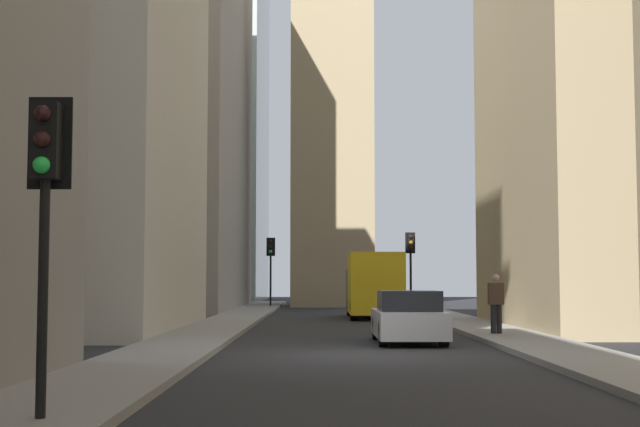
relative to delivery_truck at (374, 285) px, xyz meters
name	(u,v)px	position (x,y,z in m)	size (l,w,h in m)	color
ground_plane	(364,355)	(-19.39, 1.40, -1.46)	(135.00, 135.00, 0.00)	#262628
sidewalk_right	(167,352)	(-19.39, 5.90, -1.39)	(90.00, 2.20, 0.14)	gray
sidewalk_left	(560,352)	(-19.39, -3.10, -1.39)	(90.00, 2.20, 0.14)	gray
building_right_midfar	(37,62)	(-9.95, 11.99, 7.60)	(13.11, 10.50, 18.11)	beige
building_right_far	(151,109)	(10.98, 12.00, 9.93)	(19.92, 10.00, 22.77)	gray
church_spire	(332,15)	(17.58, 1.60, 17.36)	(5.68, 5.68, 36.04)	#9E8966
delivery_truck	(374,285)	(0.00, 0.00, 0.00)	(6.46, 2.25, 2.84)	yellow
sedan_silver	(408,318)	(-15.61, 0.00, -0.80)	(4.30, 1.78, 1.42)	#B7BABF
traffic_light_foreground	(45,179)	(-29.84, 5.60, 1.43)	(0.43, 0.52, 3.74)	black
traffic_light_midblock	(411,253)	(7.31, -2.37, 1.65)	(0.43, 0.52, 4.04)	black
traffic_light_far_junction	(271,256)	(14.13, 5.33, 1.67)	(0.43, 0.52, 4.07)	black
pedestrian	(496,301)	(-13.61, -2.76, -0.37)	(0.26, 0.44, 1.74)	black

